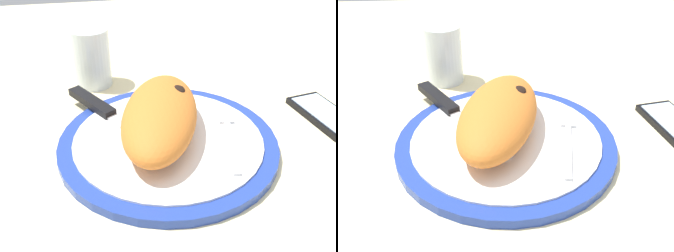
{
  "view_description": "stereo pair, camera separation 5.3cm",
  "coord_description": "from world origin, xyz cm",
  "views": [
    {
      "loc": [
        -45.39,
        8.07,
        33.99
      ],
      "look_at": [
        0.0,
        0.0,
        3.65
      ],
      "focal_mm": 42.78,
      "sensor_mm": 36.0,
      "label": 1
    },
    {
      "loc": [
        -46.01,
        2.85,
        33.99
      ],
      "look_at": [
        0.0,
        0.0,
        3.65
      ],
      "focal_mm": 42.78,
      "sensor_mm": 36.0,
      "label": 2
    }
  ],
  "objects": [
    {
      "name": "calzone",
      "position": [
        0.96,
        0.95,
        4.81
      ],
      "size": [
        24.04,
        15.71,
        6.29
      ],
      "color": "orange",
      "rests_on": "plate"
    },
    {
      "name": "water_glass",
      "position": [
        21.8,
        9.93,
        4.55
      ],
      "size": [
        6.71,
        6.71,
        10.48
      ],
      "color": "silver",
      "rests_on": "ground_plane"
    },
    {
      "name": "ground_plane",
      "position": [
        0.0,
        0.0,
        -1.5
      ],
      "size": [
        150.0,
        150.0,
        3.0
      ],
      "primitive_type": "cube",
      "color": "beige"
    },
    {
      "name": "plate",
      "position": [
        0.0,
        0.0,
        0.79
      ],
      "size": [
        30.89,
        30.89,
        1.65
      ],
      "color": "#233D99",
      "rests_on": "ground_plane"
    },
    {
      "name": "smartphone",
      "position": [
        3.54,
        -26.0,
        0.56
      ],
      "size": [
        13.28,
        8.25,
        1.16
      ],
      "color": "black",
      "rests_on": "ground_plane"
    },
    {
      "name": "fork",
      "position": [
        -0.3,
        -8.78,
        1.85
      ],
      "size": [
        15.85,
        4.44,
        0.4
      ],
      "color": "silver",
      "rests_on": "plate"
    },
    {
      "name": "knife",
      "position": [
        8.47,
        8.67,
        2.15
      ],
      "size": [
        21.58,
        14.72,
        1.2
      ],
      "color": "silver",
      "rests_on": "plate"
    }
  ]
}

